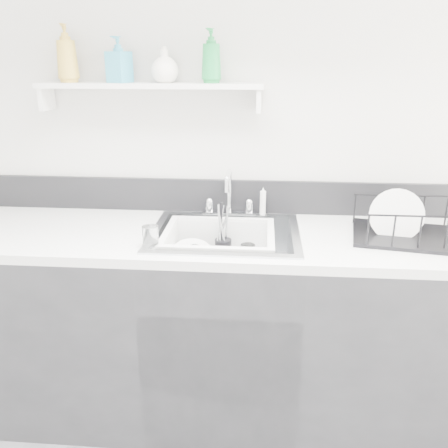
# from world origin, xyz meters

# --- Properties ---
(room_shell) EXTENTS (3.50, 3.00, 2.60)m
(room_shell) POSITION_xyz_m (0.00, 0.39, 1.68)
(room_shell) COLOR silver
(room_shell) RESTS_ON ground
(counter_run) EXTENTS (3.20, 0.62, 0.92)m
(counter_run) POSITION_xyz_m (0.00, 1.19, 0.46)
(counter_run) COLOR #262629
(counter_run) RESTS_ON ground
(backsplash) EXTENTS (3.20, 0.02, 0.16)m
(backsplash) POSITION_xyz_m (0.00, 1.49, 1.00)
(backsplash) COLOR black
(backsplash) RESTS_ON counter_run
(sink) EXTENTS (0.64, 0.52, 0.20)m
(sink) POSITION_xyz_m (0.00, 1.19, 0.83)
(sink) COLOR silver
(sink) RESTS_ON counter_run
(faucet) EXTENTS (0.26, 0.18, 0.23)m
(faucet) POSITION_xyz_m (0.00, 1.44, 0.98)
(faucet) COLOR silver
(faucet) RESTS_ON counter_run
(side_sprayer) EXTENTS (0.03, 0.03, 0.14)m
(side_sprayer) POSITION_xyz_m (0.16, 1.44, 0.99)
(side_sprayer) COLOR white
(side_sprayer) RESTS_ON counter_run
(wall_shelf) EXTENTS (1.00, 0.16, 0.12)m
(wall_shelf) POSITION_xyz_m (-0.35, 1.42, 1.51)
(wall_shelf) COLOR silver
(wall_shelf) RESTS_ON room_shell
(wash_tub) EXTENTS (0.49, 0.40, 0.19)m
(wash_tub) POSITION_xyz_m (-0.03, 1.18, 0.84)
(wash_tub) COLOR white
(wash_tub) RESTS_ON sink
(plate_stack) EXTENTS (0.23, 0.22, 0.09)m
(plate_stack) POSITION_xyz_m (-0.14, 1.19, 0.79)
(plate_stack) COLOR white
(plate_stack) RESTS_ON wash_tub
(utensil_cup) EXTENTS (0.08, 0.08, 0.25)m
(utensil_cup) POSITION_xyz_m (-0.01, 1.26, 0.82)
(utensil_cup) COLOR black
(utensil_cup) RESTS_ON wash_tub
(ladle) EXTENTS (0.32, 0.19, 0.09)m
(ladle) POSITION_xyz_m (-0.06, 1.15, 0.81)
(ladle) COLOR silver
(ladle) RESTS_ON wash_tub
(tumbler_in_tub) EXTENTS (0.08, 0.08, 0.09)m
(tumbler_in_tub) POSITION_xyz_m (0.10, 1.21, 0.81)
(tumbler_in_tub) COLOR white
(tumbler_in_tub) RESTS_ON wash_tub
(tumbler_counter) EXTENTS (0.08, 0.08, 0.09)m
(tumbler_counter) POSITION_xyz_m (-0.28, 1.01, 0.96)
(tumbler_counter) COLOR white
(tumbler_counter) RESTS_ON counter_run
(dish_rack) EXTENTS (0.49, 0.40, 0.15)m
(dish_rack) POSITION_xyz_m (0.77, 1.20, 1.00)
(dish_rack) COLOR black
(dish_rack) RESTS_ON counter_run
(bowl_small) EXTENTS (0.10, 0.10, 0.03)m
(bowl_small) POSITION_xyz_m (0.09, 1.10, 0.78)
(bowl_small) COLOR white
(bowl_small) RESTS_ON wash_tub
(soap_bottle_a) EXTENTS (0.10, 0.10, 0.24)m
(soap_bottle_a) POSITION_xyz_m (-0.71, 1.41, 1.65)
(soap_bottle_a) COLOR gold
(soap_bottle_a) RESTS_ON wall_shelf
(soap_bottle_b) EXTENTS (0.11, 0.11, 0.19)m
(soap_bottle_b) POSITION_xyz_m (-0.48, 1.41, 1.63)
(soap_bottle_b) COLOR teal
(soap_bottle_b) RESTS_ON wall_shelf
(soap_bottle_c) EXTENTS (0.13, 0.13, 0.15)m
(soap_bottle_c) POSITION_xyz_m (-0.28, 1.42, 1.61)
(soap_bottle_c) COLOR white
(soap_bottle_c) RESTS_ON wall_shelf
(soap_bottle_d) EXTENTS (0.11, 0.11, 0.22)m
(soap_bottle_d) POSITION_xyz_m (-0.08, 1.41, 1.64)
(soap_bottle_d) COLOR #17883B
(soap_bottle_d) RESTS_ON wall_shelf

